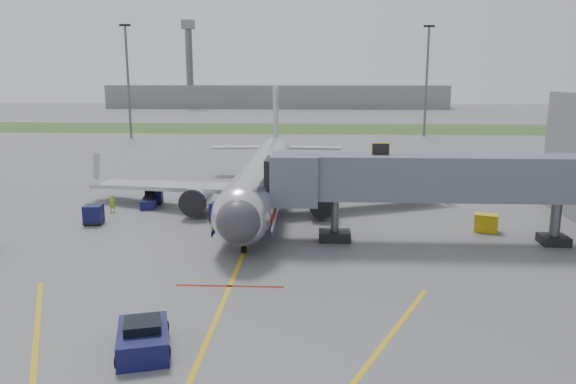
{
  "coord_description": "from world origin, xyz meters",
  "views": [
    {
      "loc": [
        4.72,
        -32.9,
        11.35
      ],
      "look_at": [
        2.67,
        6.2,
        3.2
      ],
      "focal_mm": 35.0,
      "sensor_mm": 36.0,
      "label": 1
    }
  ],
  "objects_px": {
    "belt_loader": "(150,201)",
    "airliner": "(263,177)",
    "ramp_worker": "(112,203)",
    "pushback_tug": "(143,339)"
  },
  "relations": [
    {
      "from": "belt_loader",
      "to": "airliner",
      "type": "bearing_deg",
      "value": 3.44
    },
    {
      "from": "ramp_worker",
      "to": "pushback_tug",
      "type": "bearing_deg",
      "value": -84.8
    },
    {
      "from": "airliner",
      "to": "pushback_tug",
      "type": "xyz_separation_m",
      "value": [
        -2.45,
        -26.85,
        -2.06
      ]
    },
    {
      "from": "belt_loader",
      "to": "ramp_worker",
      "type": "bearing_deg",
      "value": -141.22
    },
    {
      "from": "belt_loader",
      "to": "ramp_worker",
      "type": "relative_size",
      "value": 2.6
    },
    {
      "from": "airliner",
      "to": "belt_loader",
      "type": "bearing_deg",
      "value": -176.56
    },
    {
      "from": "ramp_worker",
      "to": "belt_loader",
      "type": "bearing_deg",
      "value": 21.26
    },
    {
      "from": "pushback_tug",
      "to": "airliner",
      "type": "bearing_deg",
      "value": 84.78
    },
    {
      "from": "pushback_tug",
      "to": "belt_loader",
      "type": "relative_size",
      "value": 0.99
    },
    {
      "from": "airliner",
      "to": "belt_loader",
      "type": "relative_size",
      "value": 9.35
    }
  ]
}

